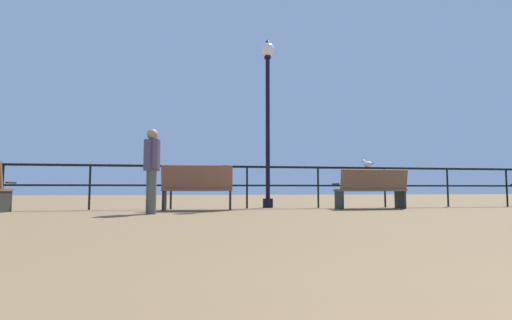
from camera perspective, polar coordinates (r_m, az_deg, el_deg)
name	(u,v)px	position (r m, az deg, el deg)	size (l,w,h in m)	color
pier_railing	(283,177)	(8.91, 4.12, -2.63)	(18.96, 0.05, 0.99)	black
bench_near_left	(197,186)	(8.01, -8.85, -3.92)	(1.49, 0.70, 0.94)	brown
bench_near_right	(372,187)	(8.97, 17.11, -3.97)	(1.62, 0.67, 0.89)	brown
lamppost_center	(268,102)	(9.37, 1.78, 8.78)	(0.34, 0.34, 4.17)	black
person_by_bench	(152,165)	(7.11, -15.48, -0.71)	(0.30, 0.47, 1.54)	#535249
seagull_on_rail	(367,164)	(9.67, 16.40, -0.52)	(0.26, 0.39, 0.19)	silver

